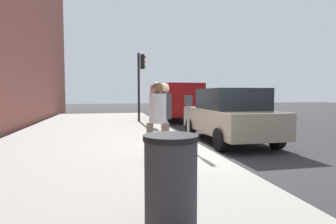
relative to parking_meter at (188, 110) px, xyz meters
The scene contains 9 objects.
ground_plane 1.29m from the parking_meter, 77.56° to the right, with size 80.00×80.00×0.00m, color #2B2B2D.
sidewalk_slab 2.70m from the parking_meter, 87.30° to the left, with size 28.00×6.00×0.15m, color gray.
parking_meter is the anchor object (origin of this frame).
pedestrian_at_meter 0.63m from the parking_meter, 89.77° to the left, with size 0.51×0.37×1.71m.
pedestrian_bystander 1.34m from the parking_meter, 133.42° to the left, with size 0.37×0.47×1.70m.
parked_sedan_near 2.47m from the parking_meter, 49.89° to the right, with size 4.41×1.99×1.77m.
parked_van_far 9.42m from the parking_meter, 11.50° to the right, with size 5.26×2.24×2.18m.
traffic_signal 7.75m from the parking_meter, ahead, with size 0.24×0.44×3.60m.
trash_bin 4.24m from the parking_meter, 160.80° to the left, with size 0.59×0.59×1.01m.
Camera 1 is at (-6.84, 2.55, 1.59)m, focal length 28.92 mm.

